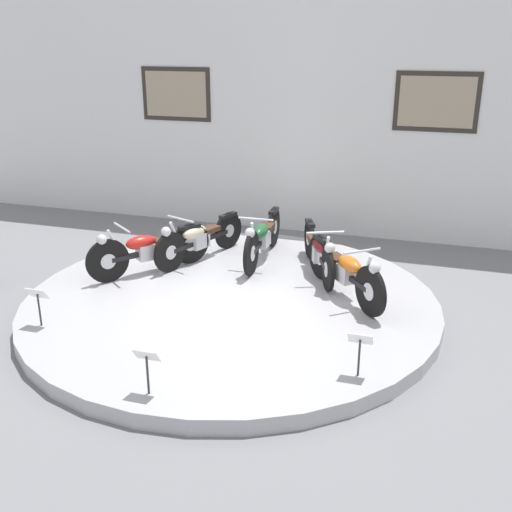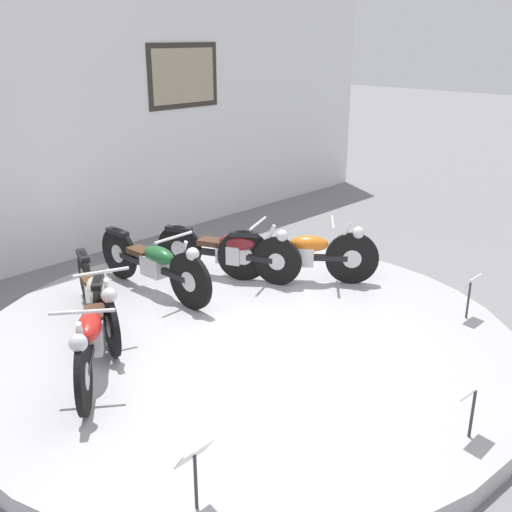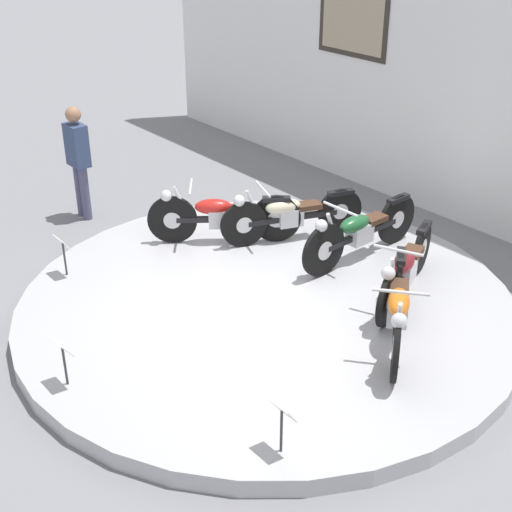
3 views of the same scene
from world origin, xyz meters
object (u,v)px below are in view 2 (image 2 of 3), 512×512
motorcycle_orange (301,252)px  info_placard_front_right (470,287)px  motorcycle_red (92,333)px  motorcycle_maroon (230,250)px  info_placard_front_centre (475,396)px  motorcycle_green (154,262)px  info_placard_front_left (195,462)px  motorcycle_cream (97,295)px

motorcycle_orange → info_placard_front_right: bearing=-76.5°
motorcycle_red → motorcycle_maroon: bearing=16.7°
motorcycle_maroon → info_placard_front_centre: bearing=-104.7°
motorcycle_red → info_placard_front_right: 3.98m
motorcycle_orange → info_placard_front_right: motorcycle_orange is taller
motorcycle_red → motorcycle_orange: size_ratio=1.01×
info_placard_front_centre → motorcycle_green: bearing=90.0°
motorcycle_green → motorcycle_maroon: (0.97, -0.29, -0.02)m
info_placard_front_centre → info_placard_front_right: size_ratio=1.00×
motorcycle_green → info_placard_front_left: 3.60m
motorcycle_orange → motorcycle_cream: bearing=163.3°
motorcycle_red → motorcycle_green: size_ratio=0.80×
motorcycle_cream → motorcycle_maroon: bearing=0.0°
info_placard_front_left → info_placard_front_centre: bearing=-26.2°
motorcycle_red → motorcycle_orange: 2.97m
motorcycle_red → info_placard_front_left: 2.04m
motorcycle_maroon → info_placard_front_centre: 3.81m
motorcycle_orange → info_placard_front_centre: (-1.48, -2.95, -0.03)m
motorcycle_red → info_placard_front_right: motorcycle_red is taller
motorcycle_cream → info_placard_front_right: 4.00m
motorcycle_red → motorcycle_green: (1.48, 1.03, 0.01)m
motorcycle_red → motorcycle_maroon: motorcycle_red is taller
motorcycle_maroon → info_placard_front_centre: (-0.97, -3.69, -0.01)m
motorcycle_green → info_placard_front_centre: (-0.00, -3.98, -0.03)m
motorcycle_cream → info_placard_front_right: size_ratio=3.63×
motorcycle_green → info_placard_front_left: motorcycle_green is taller
motorcycle_orange → info_placard_front_left: bearing=-150.0°
motorcycle_red → info_placard_front_right: size_ratio=3.14×
motorcycle_green → info_placard_front_centre: 3.98m
motorcycle_cream → motorcycle_green: size_ratio=0.92×
motorcycle_orange → info_placard_front_left: 3.98m
motorcycle_cream → motorcycle_green: 1.01m
motorcycle_green → info_placard_front_left: (-1.96, -3.02, -0.03)m
motorcycle_maroon → motorcycle_cream: bearing=-180.0°
motorcycle_green → motorcycle_maroon: motorcycle_green is taller
info_placard_front_right → info_placard_front_left: bearing=180.0°
motorcycle_orange → info_placard_front_left: size_ratio=3.11×
motorcycle_maroon → motorcycle_orange: size_ratio=1.15×
motorcycle_green → motorcycle_orange: motorcycle_green is taller
motorcycle_red → info_placard_front_right: bearing=-30.0°
motorcycle_red → motorcycle_cream: motorcycle_red is taller
motorcycle_maroon → motorcycle_red: bearing=-163.3°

